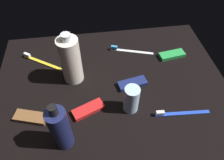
{
  "coord_description": "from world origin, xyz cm",
  "views": [
    {
      "loc": [
        -6.54,
        -46.77,
        58.58
      ],
      "look_at": [
        0.0,
        0.0,
        3.0
      ],
      "focal_mm": 33.16,
      "sensor_mm": 36.0,
      "label": 1
    }
  ],
  "objects_px": {
    "lotion_bottle": "(60,129)",
    "snack_bar_navy": "(132,83)",
    "deodorant_stick": "(131,99)",
    "toothbrush_white": "(129,51)",
    "bodywash_bottle": "(71,60)",
    "snack_bar_green": "(172,55)",
    "snack_bar_brown": "(31,117)",
    "toothbrush_yellow": "(40,61)",
    "snack_bar_red": "(88,109)",
    "toothbrush_blue": "(179,113)"
  },
  "relations": [
    {
      "from": "lotion_bottle",
      "to": "toothbrush_white",
      "type": "xyz_separation_m",
      "value": [
        0.26,
        0.36,
        -0.08
      ]
    },
    {
      "from": "deodorant_stick",
      "to": "toothbrush_white",
      "type": "relative_size",
      "value": 0.58
    },
    {
      "from": "deodorant_stick",
      "to": "snack_bar_navy",
      "type": "height_order",
      "value": "deodorant_stick"
    },
    {
      "from": "toothbrush_yellow",
      "to": "snack_bar_red",
      "type": "relative_size",
      "value": 1.5
    },
    {
      "from": "snack_bar_navy",
      "to": "bodywash_bottle",
      "type": "bearing_deg",
      "value": 152.45
    },
    {
      "from": "snack_bar_navy",
      "to": "toothbrush_white",
      "type": "bearing_deg",
      "value": 72.11
    },
    {
      "from": "lotion_bottle",
      "to": "snack_bar_red",
      "type": "relative_size",
      "value": 1.79
    },
    {
      "from": "deodorant_stick",
      "to": "toothbrush_white",
      "type": "xyz_separation_m",
      "value": [
        0.05,
        0.28,
        -0.04
      ]
    },
    {
      "from": "toothbrush_white",
      "to": "toothbrush_yellow",
      "type": "distance_m",
      "value": 0.36
    },
    {
      "from": "snack_bar_navy",
      "to": "snack_bar_red",
      "type": "distance_m",
      "value": 0.19
    },
    {
      "from": "lotion_bottle",
      "to": "bodywash_bottle",
      "type": "xyz_separation_m",
      "value": [
        0.03,
        0.25,
        0.01
      ]
    },
    {
      "from": "lotion_bottle",
      "to": "snack_bar_navy",
      "type": "distance_m",
      "value": 0.31
    },
    {
      "from": "lotion_bottle",
      "to": "snack_bar_green",
      "type": "xyz_separation_m",
      "value": [
        0.43,
        0.31,
        -0.07
      ]
    },
    {
      "from": "deodorant_stick",
      "to": "snack_bar_green",
      "type": "height_order",
      "value": "deodorant_stick"
    },
    {
      "from": "bodywash_bottle",
      "to": "toothbrush_white",
      "type": "bearing_deg",
      "value": 26.34
    },
    {
      "from": "toothbrush_white",
      "to": "toothbrush_blue",
      "type": "distance_m",
      "value": 0.34
    },
    {
      "from": "deodorant_stick",
      "to": "toothbrush_yellow",
      "type": "bearing_deg",
      "value": 140.12
    },
    {
      "from": "lotion_bottle",
      "to": "snack_bar_navy",
      "type": "xyz_separation_m",
      "value": [
        0.24,
        0.19,
        -0.07
      ]
    },
    {
      "from": "lotion_bottle",
      "to": "deodorant_stick",
      "type": "bearing_deg",
      "value": 22.4
    },
    {
      "from": "toothbrush_yellow",
      "to": "snack_bar_navy",
      "type": "xyz_separation_m",
      "value": [
        0.34,
        -0.17,
        0.0
      ]
    },
    {
      "from": "lotion_bottle",
      "to": "bodywash_bottle",
      "type": "relative_size",
      "value": 0.93
    },
    {
      "from": "toothbrush_blue",
      "to": "snack_bar_red",
      "type": "relative_size",
      "value": 1.73
    },
    {
      "from": "toothbrush_blue",
      "to": "toothbrush_yellow",
      "type": "height_order",
      "value": "same"
    },
    {
      "from": "bodywash_bottle",
      "to": "snack_bar_brown",
      "type": "relative_size",
      "value": 1.92
    },
    {
      "from": "lotion_bottle",
      "to": "bodywash_bottle",
      "type": "distance_m",
      "value": 0.25
    },
    {
      "from": "lotion_bottle",
      "to": "snack_bar_brown",
      "type": "height_order",
      "value": "lotion_bottle"
    },
    {
      "from": "toothbrush_blue",
      "to": "snack_bar_green",
      "type": "height_order",
      "value": "toothbrush_blue"
    },
    {
      "from": "bodywash_bottle",
      "to": "toothbrush_white",
      "type": "relative_size",
      "value": 1.14
    },
    {
      "from": "snack_bar_brown",
      "to": "snack_bar_green",
      "type": "bearing_deg",
      "value": 39.27
    },
    {
      "from": "snack_bar_brown",
      "to": "snack_bar_green",
      "type": "distance_m",
      "value": 0.58
    },
    {
      "from": "toothbrush_yellow",
      "to": "snack_bar_navy",
      "type": "distance_m",
      "value": 0.38
    },
    {
      "from": "snack_bar_red",
      "to": "snack_bar_brown",
      "type": "bearing_deg",
      "value": 158.71
    },
    {
      "from": "bodywash_bottle",
      "to": "deodorant_stick",
      "type": "relative_size",
      "value": 1.97
    },
    {
      "from": "snack_bar_brown",
      "to": "toothbrush_yellow",
      "type": "bearing_deg",
      "value": 105.44
    },
    {
      "from": "snack_bar_brown",
      "to": "snack_bar_green",
      "type": "xyz_separation_m",
      "value": [
        0.54,
        0.22,
        0.0
      ]
    },
    {
      "from": "deodorant_stick",
      "to": "toothbrush_yellow",
      "type": "distance_m",
      "value": 0.41
    },
    {
      "from": "toothbrush_yellow",
      "to": "bodywash_bottle",
      "type": "bearing_deg",
      "value": -37.59
    },
    {
      "from": "deodorant_stick",
      "to": "snack_bar_red",
      "type": "bearing_deg",
      "value": 176.16
    },
    {
      "from": "toothbrush_yellow",
      "to": "snack_bar_green",
      "type": "height_order",
      "value": "toothbrush_yellow"
    },
    {
      "from": "toothbrush_blue",
      "to": "snack_bar_brown",
      "type": "height_order",
      "value": "toothbrush_blue"
    },
    {
      "from": "deodorant_stick",
      "to": "snack_bar_green",
      "type": "relative_size",
      "value": 0.97
    },
    {
      "from": "deodorant_stick",
      "to": "toothbrush_yellow",
      "type": "xyz_separation_m",
      "value": [
        -0.31,
        0.26,
        -0.04
      ]
    },
    {
      "from": "deodorant_stick",
      "to": "snack_bar_navy",
      "type": "xyz_separation_m",
      "value": [
        0.03,
        0.1,
        -0.04
      ]
    },
    {
      "from": "deodorant_stick",
      "to": "toothbrush_white",
      "type": "distance_m",
      "value": 0.28
    },
    {
      "from": "lotion_bottle",
      "to": "snack_bar_brown",
      "type": "bearing_deg",
      "value": 139.4
    },
    {
      "from": "toothbrush_white",
      "to": "toothbrush_blue",
      "type": "bearing_deg",
      "value": -72.28
    },
    {
      "from": "lotion_bottle",
      "to": "snack_bar_green",
      "type": "bearing_deg",
      "value": 35.91
    },
    {
      "from": "bodywash_bottle",
      "to": "toothbrush_blue",
      "type": "height_order",
      "value": "bodywash_bottle"
    },
    {
      "from": "toothbrush_blue",
      "to": "snack_bar_navy",
      "type": "height_order",
      "value": "toothbrush_blue"
    },
    {
      "from": "lotion_bottle",
      "to": "deodorant_stick",
      "type": "xyz_separation_m",
      "value": [
        0.21,
        0.09,
        -0.03
      ]
    }
  ]
}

